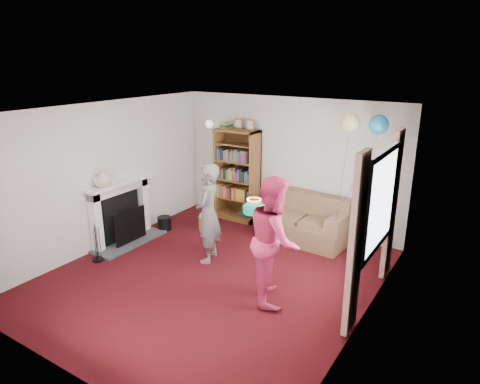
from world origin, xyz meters
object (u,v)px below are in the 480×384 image
Objects in this scene: birthday_cake at (254,209)px; sofa at (305,223)px; person_striped at (208,213)px; person_magenta at (274,240)px; bookcase at (238,176)px.

sofa is at bearing 90.39° from birthday_cake.
sofa is 1.96m from person_striped.
bookcase is at bearing 10.00° from person_magenta.
bookcase reaches higher than person_magenta.
birthday_cake is (-0.44, 0.21, 0.28)m from person_magenta.
birthday_cake is at bearing -86.19° from sofa.
sofa is at bearing -19.32° from person_magenta.
person_striped is at bearing 166.12° from birthday_cake.
person_magenta is at bearing 51.65° from person_striped.
person_magenta is 4.72× the size of birthday_cake.
person_magenta reaches higher than sofa.
sofa is 0.96× the size of person_striped.
person_striped reaches higher than birthday_cake.
bookcase is 1.97m from person_striped.
person_magenta is (2.07, -2.32, -0.03)m from bookcase.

